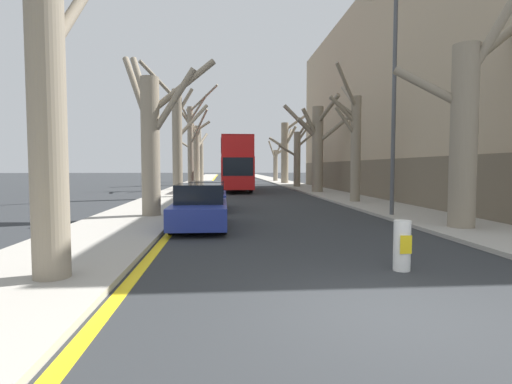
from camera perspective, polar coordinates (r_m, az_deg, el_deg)
The scene contains 22 objects.
ground_plane at distance 5.93m, azimuth 18.26°, elevation -16.42°, with size 300.00×300.00×0.00m, color #2B2D30.
sidewalk_left at distance 55.27m, azimuth -8.27°, elevation 1.46°, with size 3.31×120.00×0.12m, color #A39E93.
sidewalk_right at distance 55.72m, azimuth 3.48°, elevation 1.50°, with size 3.31×120.00×0.12m, color #A39E93.
building_facade_right at distance 32.07m, azimuth 22.90°, elevation 12.23°, with size 10.08×35.07×14.06m.
kerb_line_stripe at distance 55.19m, azimuth -6.37°, elevation 1.41°, with size 0.24×120.00×0.01m, color yellow.
street_tree_left_0 at distance 7.79m, azimuth -27.16°, elevation 14.99°, with size 1.76×3.70×7.53m.
street_tree_left_1 at distance 16.31m, azimuth -14.60°, elevation 7.73°, with size 3.93×2.10×6.59m.
street_tree_left_2 at distance 26.51m, azimuth -11.17°, elevation 7.46°, with size 4.03×3.18×8.34m.
street_tree_left_3 at distance 35.98m, azimuth -9.19°, elevation 7.03°, with size 3.66×2.51×8.96m.
street_tree_left_4 at distance 46.07m, azimuth -8.58°, elevation 5.99°, with size 3.11×4.82×8.38m.
street_tree_left_5 at distance 54.97m, azimuth -8.09°, elevation 4.76°, with size 3.26×2.49×8.00m.
street_tree_right_0 at distance 14.27m, azimuth 27.80°, elevation 8.53°, with size 4.51×2.40×7.82m.
street_tree_right_1 at distance 22.99m, azimuth 13.80°, elevation 7.10°, with size 1.96×4.01×7.41m.
street_tree_right_2 at distance 31.52m, azimuth 8.76°, elevation 6.76°, with size 5.12×3.30×7.27m.
street_tree_right_3 at distance 40.04m, azimuth 5.95°, elevation 5.09°, with size 3.73×2.08×6.64m.
street_tree_right_4 at distance 49.36m, azimuth 4.22°, elevation 5.94°, with size 4.62×3.56×8.49m.
street_tree_right_5 at distance 57.35m, azimuth 2.88°, elevation 4.28°, with size 3.05×2.21×5.81m.
double_decker_bus at distance 34.89m, azimuth -2.92°, elevation 4.36°, with size 2.51×11.13×4.48m.
parked_car_0 at distance 13.44m, azimuth -7.98°, elevation -2.17°, with size 1.76×4.29×1.45m.
parked_car_1 at distance 19.23m, azimuth -6.98°, elevation -0.59°, with size 1.79×3.99×1.34m.
lamp_post at distance 17.05m, azimuth 18.83°, elevation 12.89°, with size 1.40×0.20×8.74m.
traffic_bollard at distance 8.32m, azimuth 20.14°, elevation -7.19°, with size 0.33×0.34×0.98m.
Camera 1 is at (-2.21, -5.13, 2.00)m, focal length 28.00 mm.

